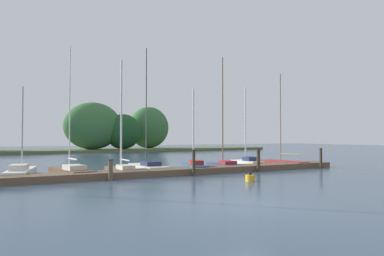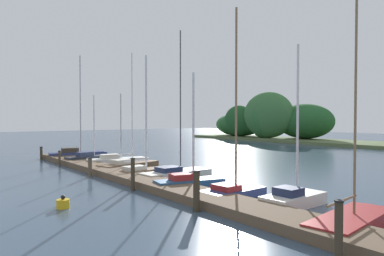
% 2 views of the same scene
% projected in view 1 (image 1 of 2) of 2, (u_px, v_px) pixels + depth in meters
% --- Properties ---
extents(ground, '(160.00, 160.00, 0.00)m').
position_uv_depth(ground, '(243.00, 205.00, 11.07)').
color(ground, '#384C60').
extents(dock_pier, '(27.88, 1.80, 0.35)m').
position_uv_depth(dock_pier, '(146.00, 173.00, 19.38)').
color(dock_pier, brown).
rests_on(dock_pier, ground).
extents(far_shore, '(64.59, 8.33, 7.32)m').
position_uv_depth(far_shore, '(7.00, 132.00, 45.23)').
color(far_shore, '#56663D').
rests_on(far_shore, ground).
extents(sailboat_2, '(1.79, 4.45, 5.04)m').
position_uv_depth(sailboat_2, '(21.00, 172.00, 18.60)').
color(sailboat_2, white).
rests_on(sailboat_2, ground).
extents(sailboat_3, '(2.13, 4.57, 7.52)m').
position_uv_depth(sailboat_3, '(70.00, 171.00, 19.40)').
color(sailboat_3, brown).
rests_on(sailboat_3, ground).
extents(sailboat_4, '(1.23, 4.39, 6.89)m').
position_uv_depth(sailboat_4, '(122.00, 168.00, 20.16)').
color(sailboat_4, brown).
rests_on(sailboat_4, ground).
extents(sailboat_5, '(1.43, 4.39, 8.09)m').
position_uv_depth(sailboat_5, '(147.00, 167.00, 21.96)').
color(sailboat_5, silver).
rests_on(sailboat_5, ground).
extents(sailboat_6, '(1.69, 3.50, 5.40)m').
position_uv_depth(sailboat_6, '(194.00, 166.00, 22.15)').
color(sailboat_6, '#285684').
rests_on(sailboat_6, ground).
extents(sailboat_7, '(1.43, 3.12, 7.85)m').
position_uv_depth(sailboat_7, '(224.00, 164.00, 23.61)').
color(sailboat_7, navy).
rests_on(sailboat_7, ground).
extents(sailboat_8, '(1.25, 2.96, 6.02)m').
position_uv_depth(sailboat_8, '(247.00, 162.00, 25.41)').
color(sailboat_8, silver).
rests_on(sailboat_8, ground).
extents(sailboat_9, '(1.77, 4.08, 7.10)m').
position_uv_depth(sailboat_9, '(282.00, 162.00, 25.89)').
color(sailboat_9, maroon).
rests_on(sailboat_9, ground).
extents(mooring_piling_2, '(0.26, 0.26, 1.08)m').
position_uv_depth(mooring_piling_2, '(111.00, 170.00, 17.19)').
color(mooring_piling_2, brown).
rests_on(mooring_piling_2, ground).
extents(mooring_piling_3, '(0.21, 0.21, 1.48)m').
position_uv_depth(mooring_piling_3, '(194.00, 163.00, 19.51)').
color(mooring_piling_3, '#3D3323').
rests_on(mooring_piling_3, ground).
extents(mooring_piling_4, '(0.27, 0.27, 1.45)m').
position_uv_depth(mooring_piling_4, '(258.00, 160.00, 21.65)').
color(mooring_piling_4, '#3D3323').
rests_on(mooring_piling_4, ground).
extents(mooring_piling_5, '(0.22, 0.22, 1.42)m').
position_uv_depth(mooring_piling_5, '(321.00, 158.00, 24.00)').
color(mooring_piling_5, '#3D3323').
rests_on(mooring_piling_5, ground).
extents(channel_buoy_0, '(0.46, 0.46, 0.48)m').
position_uv_depth(channel_buoy_0, '(250.00, 178.00, 16.94)').
color(channel_buoy_0, gold).
rests_on(channel_buoy_0, ground).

